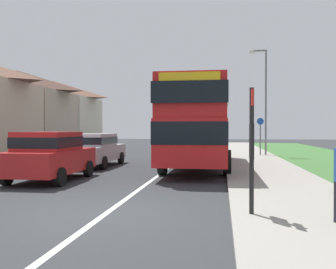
{
  "coord_description": "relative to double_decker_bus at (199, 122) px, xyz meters",
  "views": [
    {
      "loc": [
        2.42,
        -7.52,
        1.78
      ],
      "look_at": [
        0.55,
        5.33,
        1.6
      ],
      "focal_mm": 39.62,
      "sensor_mm": 36.0,
      "label": 1
    }
  ],
  "objects": [
    {
      "name": "street_lamp_mid",
      "position": [
        3.77,
        7.5,
        1.87
      ],
      "size": [
        1.14,
        0.2,
        6.94
      ],
      "color": "slate",
      "rests_on": "ground_plane"
    },
    {
      "name": "bus_stop_sign",
      "position": [
        1.63,
        -9.78,
        -0.6
      ],
      "size": [
        0.09,
        0.52,
        2.6
      ],
      "color": "black",
      "rests_on": "ground_plane"
    },
    {
      "name": "ground_plane",
      "position": [
        -1.37,
        -9.7,
        -2.14
      ],
      "size": [
        120.0,
        120.0,
        0.0
      ],
      "primitive_type": "plane",
      "color": "#2D3033"
    },
    {
      "name": "cycle_route_sign",
      "position": [
        3.51,
        7.27,
        -0.71
      ],
      "size": [
        0.44,
        0.08,
        2.52
      ],
      "color": "slate",
      "rests_on": "ground_plane"
    },
    {
      "name": "double_decker_bus",
      "position": [
        0.0,
        0.0,
        0.0
      ],
      "size": [
        2.8,
        10.58,
        3.7
      ],
      "color": "red",
      "rests_on": "ground_plane"
    },
    {
      "name": "house_terrace_far_side",
      "position": [
        -14.77,
        9.63,
        1.05
      ],
      "size": [
        7.7,
        18.52,
        6.38
      ],
      "color": "#C1A88E",
      "rests_on": "ground_plane"
    },
    {
      "name": "parked_car_red",
      "position": [
        -4.82,
        -5.19,
        -1.21
      ],
      "size": [
        2.0,
        3.98,
        1.69
      ],
      "color": "#B21E1E",
      "rests_on": "ground_plane"
    },
    {
      "name": "pavement_near_side",
      "position": [
        2.83,
        -3.7,
        -2.08
      ],
      "size": [
        3.2,
        68.0,
        0.12
      ],
      "primitive_type": "cube",
      "color": "gray",
      "rests_on": "ground_plane"
    },
    {
      "name": "lane_marking_centre",
      "position": [
        -1.37,
        -1.7,
        -2.14
      ],
      "size": [
        0.14,
        60.0,
        0.01
      ],
      "primitive_type": "cube",
      "color": "silver",
      "rests_on": "ground_plane"
    },
    {
      "name": "parked_car_silver",
      "position": [
        -4.99,
        -0.16,
        -1.27
      ],
      "size": [
        1.95,
        4.57,
        1.57
      ],
      "color": "#B7B7BC",
      "rests_on": "ground_plane"
    }
  ]
}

